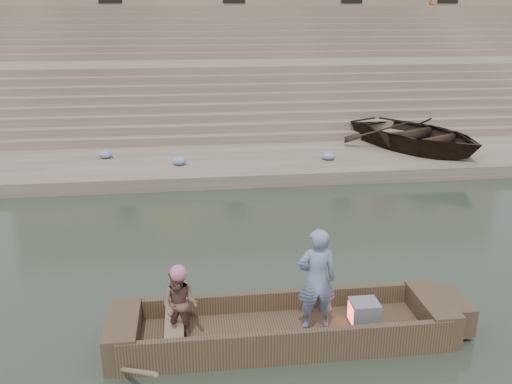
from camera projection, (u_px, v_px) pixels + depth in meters
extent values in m
plane|color=#2A3427|center=(437.00, 274.00, 11.30)|extent=(120.00, 120.00, 0.00)
cube|color=gray|center=(336.00, 161.00, 18.75)|extent=(32.00, 4.00, 0.40)
cube|color=gray|center=(294.00, 92.00, 25.40)|extent=(32.00, 3.00, 2.80)
cube|color=gray|center=(272.00, 53.00, 31.59)|extent=(32.00, 3.00, 5.20)
cube|color=gray|center=(320.00, 141.00, 20.81)|extent=(32.00, 0.50, 0.70)
cube|color=gray|center=(317.00, 134.00, 21.23)|extent=(32.00, 0.50, 1.00)
cube|color=gray|center=(315.00, 128.00, 21.65)|extent=(32.00, 0.50, 1.30)
cube|color=gray|center=(312.00, 121.00, 22.07)|extent=(32.00, 0.50, 1.60)
cube|color=gray|center=(309.00, 115.00, 22.49)|extent=(32.00, 0.50, 1.90)
cube|color=gray|center=(307.00, 110.00, 22.92)|extent=(32.00, 0.50, 2.20)
cube|color=gray|center=(305.00, 104.00, 23.34)|extent=(32.00, 0.50, 2.50)
cube|color=gray|center=(302.00, 98.00, 23.76)|extent=(32.00, 0.50, 2.80)
cube|color=gray|center=(288.00, 84.00, 27.00)|extent=(32.00, 0.50, 3.10)
cube|color=gray|center=(286.00, 80.00, 27.42)|extent=(32.00, 0.50, 3.40)
cube|color=gray|center=(284.00, 75.00, 27.84)|extent=(32.00, 0.50, 3.70)
cube|color=gray|center=(283.00, 71.00, 28.26)|extent=(32.00, 0.50, 4.00)
cube|color=gray|center=(281.00, 67.00, 28.68)|extent=(32.00, 0.50, 4.30)
cube|color=gray|center=(280.00, 63.00, 29.10)|extent=(32.00, 0.50, 4.60)
cube|color=gray|center=(278.00, 59.00, 29.52)|extent=(32.00, 0.50, 4.90)
cube|color=gray|center=(277.00, 56.00, 29.94)|extent=(32.00, 0.50, 5.20)
cube|color=brown|center=(283.00, 334.00, 9.05)|extent=(5.00, 1.30, 0.22)
cube|color=brown|center=(290.00, 348.00, 8.42)|extent=(5.20, 0.12, 0.56)
cube|color=brown|center=(277.00, 306.00, 9.58)|extent=(5.20, 0.12, 0.56)
cube|color=brown|center=(124.00, 335.00, 8.69)|extent=(0.50, 1.30, 0.60)
cube|color=brown|center=(432.00, 314.00, 9.29)|extent=(0.50, 1.30, 0.60)
cube|color=brown|center=(454.00, 311.00, 9.34)|extent=(0.35, 0.90, 0.50)
cube|color=#937A5B|center=(174.00, 326.00, 8.75)|extent=(0.30, 1.20, 0.08)
cylinder|color=#937A5B|center=(128.00, 370.00, 7.86)|extent=(1.03, 2.10, 1.36)
sphere|color=#D66A91|center=(178.00, 273.00, 8.35)|extent=(0.26, 0.26, 0.26)
imported|color=navy|center=(317.00, 280.00, 8.77)|extent=(0.65, 0.44, 1.75)
imported|color=#236B51|center=(180.00, 305.00, 8.53)|extent=(0.72, 0.65, 1.23)
cube|color=slate|center=(364.00, 312.00, 9.12)|extent=(0.46, 0.42, 0.40)
cube|color=#E5593F|center=(352.00, 313.00, 9.09)|extent=(0.04, 0.34, 0.32)
imported|color=#2D2116|center=(416.00, 134.00, 19.30)|extent=(5.64, 6.27, 1.07)
ellipsoid|color=#3F5999|center=(179.00, 161.00, 17.53)|extent=(0.44, 0.44, 0.26)
ellipsoid|color=#3F5999|center=(106.00, 154.00, 18.30)|extent=(0.44, 0.44, 0.26)
ellipsoid|color=#3F5999|center=(328.00, 156.00, 18.12)|extent=(0.44, 0.44, 0.26)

